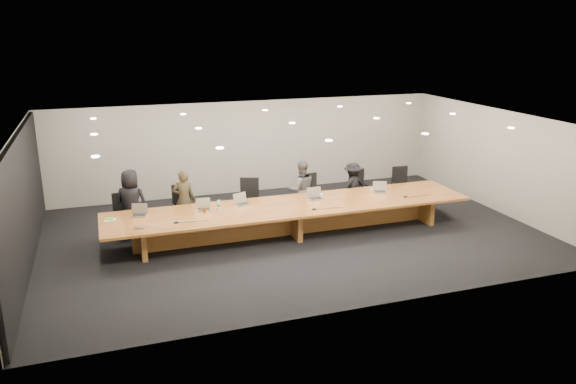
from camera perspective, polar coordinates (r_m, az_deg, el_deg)
name	(u,v)px	position (r m, az deg, el deg)	size (l,w,h in m)	color
ground	(292,234)	(13.94, 0.40, -4.28)	(12.00, 12.00, 0.00)	black
back_wall	(249,147)	(17.23, -4.00, 4.59)	(12.00, 0.02, 2.80)	silver
left_wall_panel	(23,205)	(12.91, -25.34, -1.21)	(0.08, 7.84, 2.74)	black
conference_table	(292,214)	(13.76, 0.41, -2.25)	(9.00, 1.80, 0.75)	brown
chair_far_left	(125,215)	(14.24, -16.25, -2.22)	(0.55, 0.55, 1.07)	black
chair_left	(184,207)	(14.40, -10.54, -1.49)	(0.57, 0.57, 1.13)	black
chair_mid_left	(249,201)	(14.62, -3.97, -0.89)	(0.60, 0.60, 1.17)	black
chair_mid_right	(312,195)	(15.13, 2.50, -0.30)	(0.58, 0.58, 1.15)	black
chair_right	(361,190)	(15.73, 7.38, 0.22)	(0.58, 0.58, 1.14)	black
chair_far_right	(403,186)	(16.36, 11.57, 0.61)	(0.57, 0.57, 1.11)	black
person_a	(131,202)	(14.19, -15.65, -1.02)	(0.80, 0.52, 1.64)	black
person_b	(184,200)	(14.27, -10.52, -0.79)	(0.56, 0.37, 1.54)	#362F1D
person_c	(301,189)	(14.91, 1.35, 0.28)	(0.76, 0.59, 1.56)	#4C4C4E
person_d	(352,187)	(15.58, 6.57, 0.53)	(0.89, 0.51, 1.37)	black
laptop_a	(139,210)	(13.32, -14.94, -1.81)	(0.35, 0.26, 0.28)	tan
laptop_b	(204,204)	(13.46, -8.58, -1.25)	(0.34, 0.25, 0.27)	#C2B594
laptop_c	(243,199)	(13.72, -4.60, -0.73)	(0.36, 0.26, 0.29)	#C2B294
laptop_d	(316,194)	(14.14, 2.85, -0.16)	(0.37, 0.27, 0.29)	#BCAB8F
laptop_e	(380,187)	(14.89, 9.37, 0.48)	(0.36, 0.26, 0.28)	#C2AD94
water_bottle	(219,205)	(13.40, -7.04, -1.36)	(0.07, 0.07, 0.23)	silver
amber_mug	(204,210)	(13.31, -8.50, -1.81)	(0.08, 0.08, 0.11)	brown
paper_cup_near	(321,196)	(14.31, 3.41, -0.36)	(0.09, 0.09, 0.10)	white
paper_cup_far	(372,191)	(14.90, 8.49, 0.15)	(0.08, 0.08, 0.09)	silver
notepad	(110,220)	(13.25, -17.64, -2.73)	(0.24, 0.19, 0.01)	white
lime_gadget	(110,219)	(13.26, -17.67, -2.62)	(0.18, 0.10, 0.03)	green
av_box	(140,228)	(12.56, -14.78, -3.51)	(0.20, 0.15, 0.03)	#A1A0A5
mic_left	(176,222)	(12.71, -11.26, -3.02)	(0.13, 0.13, 0.03)	black
mic_center	(314,209)	(13.37, 2.67, -1.73)	(0.13, 0.13, 0.03)	black
mic_right	(406,196)	(14.64, 11.85, -0.44)	(0.13, 0.13, 0.03)	black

